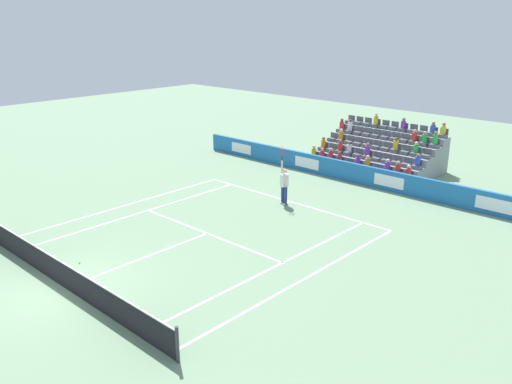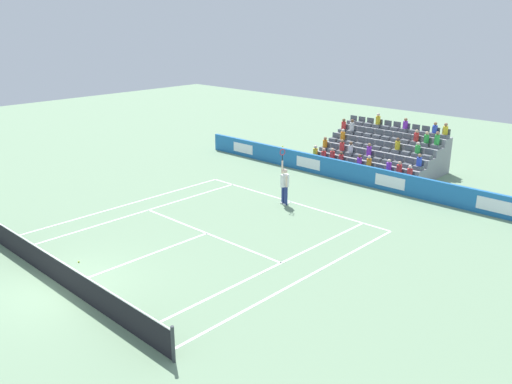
% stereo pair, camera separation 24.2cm
% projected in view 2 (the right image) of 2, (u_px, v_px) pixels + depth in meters
% --- Properties ---
extents(ground_plane, '(80.00, 80.00, 0.00)m').
position_uv_depth(ground_plane, '(64.00, 287.00, 17.87)').
color(ground_plane, gray).
extents(line_baseline, '(10.97, 0.10, 0.01)m').
position_uv_depth(line_baseline, '(291.00, 202.00, 26.06)').
color(line_baseline, white).
rests_on(line_baseline, ground).
extents(line_service, '(8.23, 0.10, 0.01)m').
position_uv_depth(line_service, '(207.00, 233.00, 22.28)').
color(line_service, white).
rests_on(line_service, ground).
extents(line_centre_service, '(0.10, 6.40, 0.01)m').
position_uv_depth(line_centre_service, '(143.00, 257.00, 20.07)').
color(line_centre_service, white).
rests_on(line_centre_service, ground).
extents(line_singles_sideline_left, '(0.10, 11.89, 0.01)m').
position_uv_depth(line_singles_sideline_left, '(140.00, 212.00, 24.65)').
color(line_singles_sideline_left, white).
rests_on(line_singles_sideline_left, ground).
extents(line_singles_sideline_right, '(0.10, 11.89, 0.01)m').
position_uv_depth(line_singles_sideline_right, '(273.00, 267.00, 19.28)').
color(line_singles_sideline_right, white).
rests_on(line_singles_sideline_right, ground).
extents(line_doubles_sideline_left, '(0.10, 11.89, 0.01)m').
position_uv_depth(line_doubles_sideline_left, '(124.00, 205.00, 25.55)').
color(line_doubles_sideline_left, white).
rests_on(line_doubles_sideline_left, ground).
extents(line_doubles_sideline_right, '(0.10, 11.89, 0.01)m').
position_uv_depth(line_doubles_sideline_right, '(302.00, 279.00, 18.38)').
color(line_doubles_sideline_right, white).
rests_on(line_doubles_sideline_right, ground).
extents(line_centre_mark, '(0.10, 0.20, 0.01)m').
position_uv_depth(line_centre_mark, '(290.00, 202.00, 25.99)').
color(line_centre_mark, white).
rests_on(line_centre_mark, ground).
extents(sponsor_barrier, '(21.33, 0.22, 1.07)m').
position_uv_depth(sponsor_barrier, '(348.00, 171.00, 29.22)').
color(sponsor_barrier, '#1E66AD').
rests_on(sponsor_barrier, ground).
extents(tennis_net, '(11.97, 0.10, 1.07)m').
position_uv_depth(tennis_net, '(62.00, 274.00, 17.71)').
color(tennis_net, '#33383D').
rests_on(tennis_net, ground).
extents(tennis_player, '(0.51, 0.41, 2.85)m').
position_uv_depth(tennis_player, '(285.00, 185.00, 25.43)').
color(tennis_player, navy).
rests_on(tennis_player, ground).
extents(stadium_stand, '(6.82, 4.75, 2.99)m').
position_uv_depth(stadium_stand, '(382.00, 155.00, 31.58)').
color(stadium_stand, gray).
rests_on(stadium_stand, ground).
extents(loose_tennis_ball, '(0.07, 0.07, 0.07)m').
position_uv_depth(loose_tennis_ball, '(79.00, 262.00, 19.62)').
color(loose_tennis_ball, '#D1E533').
rests_on(loose_tennis_ball, ground).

